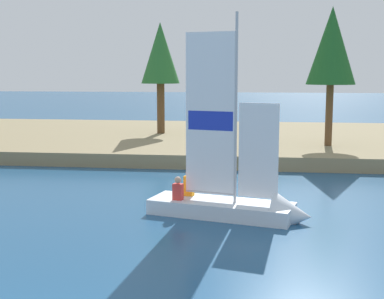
% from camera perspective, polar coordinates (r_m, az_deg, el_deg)
% --- Properties ---
extents(shore_bank, '(80.00, 15.65, 0.61)m').
position_cam_1_polar(shore_bank, '(30.21, -0.34, 1.13)').
color(shore_bank, '#897A56').
rests_on(shore_bank, ground).
extents(shoreline_tree_midleft, '(2.16, 2.16, 6.23)m').
position_cam_1_polar(shoreline_tree_midleft, '(30.31, -3.41, 10.11)').
color(shoreline_tree_midleft, brown).
rests_on(shoreline_tree_midleft, shore_bank).
extents(shoreline_tree_centre, '(2.29, 2.29, 6.50)m').
position_cam_1_polar(shoreline_tree_centre, '(26.00, 14.74, 10.61)').
color(shoreline_tree_centre, brown).
rests_on(shoreline_tree_centre, shore_bank).
extents(sailboat, '(4.81, 2.40, 6.11)m').
position_cam_1_polar(sailboat, '(15.14, 5.69, -5.77)').
color(sailboat, silver).
rests_on(sailboat, ground).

